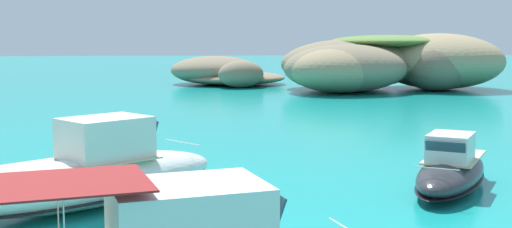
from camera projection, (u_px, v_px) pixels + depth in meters
islet_large at (383, 64)px, 75.60m from camera, size 31.05×23.15×6.59m
islet_small at (222, 73)px, 84.62m from camera, size 17.80×17.34×3.69m
motorboat_white at (95, 176)px, 23.97m from camera, size 10.41×9.70×3.22m
motorboat_charcoal at (451, 170)px, 26.54m from camera, size 6.06×8.01×2.33m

